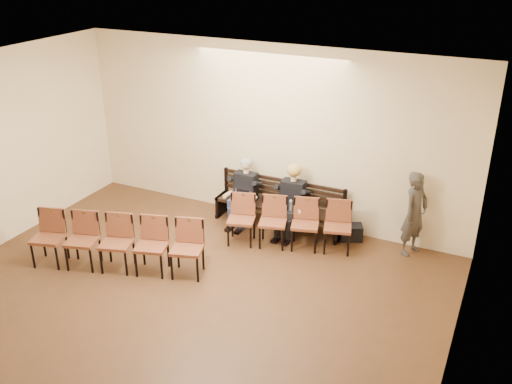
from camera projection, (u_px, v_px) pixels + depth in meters
ground at (114, 366)px, 7.62m from camera, size 10.00×10.00×0.00m
room_walls at (133, 171)px, 7.22m from camera, size 8.02×10.01×3.51m
bench at (278, 216)px, 11.21m from camera, size 2.60×0.90×0.45m
seated_man at (244, 192)px, 11.21m from camera, size 0.54×0.75×1.30m
seated_woman at (291, 202)px, 10.81m from camera, size 0.56×0.77×1.30m
laptop at (240, 199)px, 11.11m from camera, size 0.33×0.26×0.23m
water_bottle at (290, 212)px, 10.61m from camera, size 0.07×0.07×0.22m
bag at (351, 232)px, 10.74m from camera, size 0.49×0.43×0.30m
passerby at (415, 208)px, 10.00m from camera, size 0.65×0.77×1.79m
chair_row_front at (289, 224)px, 10.38m from camera, size 2.31×1.10×0.93m
chair_row_back at (116, 244)px, 9.66m from camera, size 3.00×1.37×0.97m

